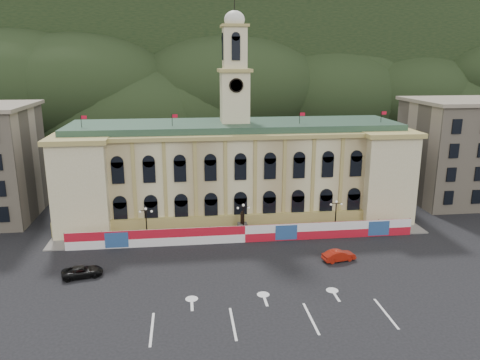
{
  "coord_description": "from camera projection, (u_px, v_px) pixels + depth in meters",
  "views": [
    {
      "loc": [
        -8.35,
        -47.3,
        25.74
      ],
      "look_at": [
        -0.36,
        18.0,
        8.5
      ],
      "focal_mm": 35.0,
      "sensor_mm": 36.0,
      "label": 1
    }
  ],
  "objects": [
    {
      "name": "statue",
      "position": [
        242.0,
        227.0,
        69.9
      ],
      "size": [
        1.4,
        1.4,
        3.72
      ],
      "color": "#595651",
      "rests_on": "ground"
    },
    {
      "name": "ground",
      "position": [
        262.0,
        292.0,
        52.92
      ],
      "size": [
        260.0,
        260.0,
        0.0
      ],
      "primitive_type": "plane",
      "color": "black",
      "rests_on": "ground"
    },
    {
      "name": "city_hall",
      "position": [
        235.0,
        169.0,
        77.46
      ],
      "size": [
        56.2,
        17.6,
        37.1
      ],
      "color": "beige",
      "rests_on": "ground"
    },
    {
      "name": "side_building_right",
      "position": [
        467.0,
        150.0,
        85.3
      ],
      "size": [
        21.0,
        17.0,
        18.6
      ],
      "color": "tan",
      "rests_on": "ground"
    },
    {
      "name": "lane_markings",
      "position": [
        271.0,
        316.0,
        48.12
      ],
      "size": [
        26.0,
        10.0,
        0.02
      ],
      "primitive_type": null,
      "color": "white",
      "rests_on": "ground"
    },
    {
      "name": "red_sedan",
      "position": [
        339.0,
        256.0,
        61.0
      ],
      "size": [
        3.32,
        5.01,
        1.45
      ],
      "primitive_type": "imported",
      "rotation": [
        0.0,
        0.0,
        1.78
      ],
      "color": "#9D190B",
      "rests_on": "ground"
    },
    {
      "name": "hill_ridge",
      "position": [
        205.0,
        76.0,
        165.11
      ],
      "size": [
        230.0,
        80.0,
        64.0
      ],
      "color": "black",
      "rests_on": "ground"
    },
    {
      "name": "lamp_left",
      "position": [
        146.0,
        221.0,
        66.82
      ],
      "size": [
        1.96,
        0.44,
        5.15
      ],
      "color": "black",
      "rests_on": "ground"
    },
    {
      "name": "lamp_center",
      "position": [
        243.0,
        217.0,
        68.46
      ],
      "size": [
        1.96,
        0.44,
        5.15
      ],
      "color": "black",
      "rests_on": "ground"
    },
    {
      "name": "black_suv",
      "position": [
        83.0,
        272.0,
        56.56
      ],
      "size": [
        4.27,
        5.76,
        1.34
      ],
      "primitive_type": "imported",
      "rotation": [
        0.0,
        0.0,
        1.79
      ],
      "color": "black",
      "rests_on": "ground"
    },
    {
      "name": "pavement",
      "position": [
        243.0,
        235.0,
        69.94
      ],
      "size": [
        56.0,
        5.5,
        0.16
      ],
      "primitive_type": "cube",
      "color": "slate",
      "rests_on": "ground"
    },
    {
      "name": "lamp_right",
      "position": [
        336.0,
        214.0,
        70.1
      ],
      "size": [
        1.96,
        0.44,
        5.15
      ],
      "color": "black",
      "rests_on": "ground"
    },
    {
      "name": "hoarding_fence",
      "position": [
        245.0,
        234.0,
        67.07
      ],
      "size": [
        50.0,
        0.44,
        2.5
      ],
      "color": "red",
      "rests_on": "ground"
    }
  ]
}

